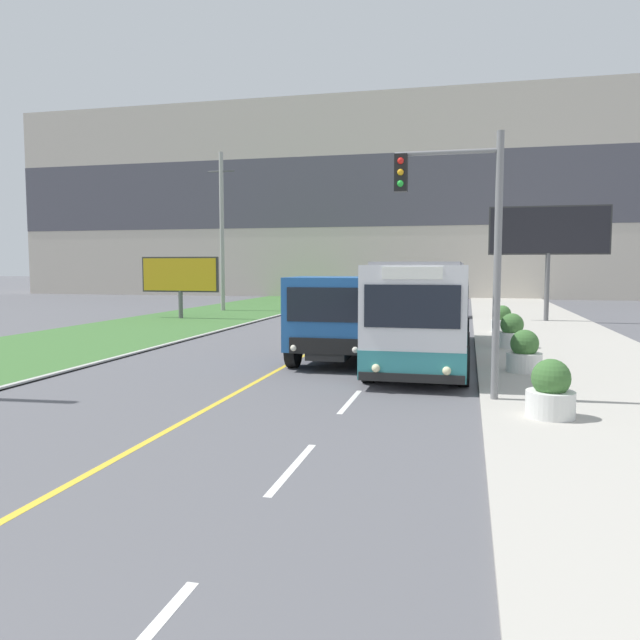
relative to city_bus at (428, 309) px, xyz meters
name	(u,v)px	position (x,y,z in m)	size (l,w,h in m)	color
apartment_block_background	(414,199)	(-3.96, 41.02, 7.81)	(80.00, 8.04, 18.71)	beige
city_bus	(428,309)	(0.00, 0.00, 0.00)	(2.64, 12.13, 3.04)	silver
dump_truck	(338,320)	(-2.53, -1.97, -0.23)	(2.56, 6.13, 2.62)	black
car_distant	(442,305)	(-0.15, 16.14, -0.86)	(1.80, 4.30, 1.45)	silver
utility_pole_far	(222,231)	(-14.38, 18.02, 3.63)	(1.80, 0.28, 10.25)	#9E9E99
traffic_light_mast	(466,232)	(1.18, -6.47, 2.12)	(2.28, 0.32, 5.75)	slate
billboard_large	(549,234)	(5.26, 14.06, 3.05)	(6.00, 0.24, 6.03)	#59595B
billboard_small	(180,276)	(-14.34, 11.74, 0.84)	(4.51, 0.24, 3.44)	#59595B
planter_round_near	(551,392)	(2.80, -7.91, -0.97)	(0.91, 0.91, 1.11)	silver
planter_round_second	(524,353)	(2.76, -2.68, -0.96)	(0.94, 0.94, 1.15)	silver
planter_round_third	(512,332)	(2.78, 2.55, -0.94)	(1.00, 1.00, 1.20)	silver
planter_round_far	(502,320)	(2.73, 7.78, -0.95)	(0.92, 0.92, 1.16)	silver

